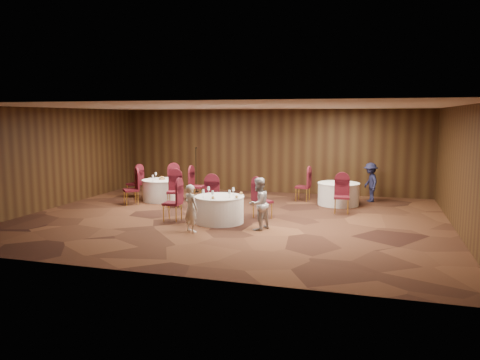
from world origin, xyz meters
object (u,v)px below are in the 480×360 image
(table_main, at_px, (219,209))
(man_c, at_px, (370,182))
(table_left, at_px, (162,190))
(woman_b, at_px, (259,204))
(woman_a, at_px, (191,208))
(mic_stand, at_px, (196,179))
(table_right, at_px, (338,194))

(table_main, bearing_deg, man_c, 48.69)
(table_left, relative_size, woman_b, 1.01)
(table_main, xyz_separation_m, woman_a, (-0.35, -1.22, 0.24))
(table_main, height_order, mic_stand, mic_stand)
(woman_a, relative_size, man_c, 0.90)
(table_left, bearing_deg, table_right, 8.81)
(table_main, xyz_separation_m, man_c, (3.95, 4.50, 0.30))
(table_main, height_order, woman_b, woman_b)
(man_c, bearing_deg, woman_b, -49.20)
(table_main, xyz_separation_m, mic_stand, (-2.58, 4.75, 0.15))
(table_main, bearing_deg, table_left, 138.54)
(woman_a, height_order, woman_b, woman_b)
(table_right, height_order, woman_b, woman_b)
(table_main, relative_size, table_left, 0.99)
(woman_a, bearing_deg, table_main, -77.22)
(table_left, xyz_separation_m, man_c, (6.98, 1.82, 0.30))
(table_main, distance_m, man_c, 5.99)
(table_left, xyz_separation_m, woman_b, (4.27, -3.18, 0.31))
(mic_stand, height_order, woman_b, mic_stand)
(table_right, relative_size, woman_b, 1.01)
(table_right, height_order, woman_a, woman_a)
(woman_b, xyz_separation_m, man_c, (2.71, 4.99, -0.01))
(mic_stand, distance_m, man_c, 6.54)
(woman_b, distance_m, man_c, 5.68)
(mic_stand, height_order, man_c, mic_stand)
(table_left, bearing_deg, man_c, 14.59)
(table_main, distance_m, woman_b, 1.37)
(table_left, relative_size, man_c, 1.02)
(table_right, bearing_deg, man_c, 41.61)
(woman_b, bearing_deg, mic_stand, -119.29)
(table_main, height_order, man_c, man_c)
(man_c, bearing_deg, mic_stand, -112.93)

